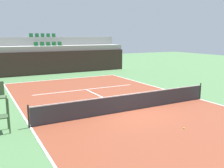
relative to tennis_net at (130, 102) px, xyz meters
The scene contains 14 objects.
ground_plane 0.51m from the tennis_net, ahead, with size 80.00×80.00×0.00m, color #477042.
court_surface 0.50m from the tennis_net, ahead, with size 11.00×24.00×0.01m, color brown.
baseline_far 11.96m from the tennis_net, 90.00° to the left, with size 11.00×0.10×0.00m, color white.
sideline_left 5.47m from the tennis_net, behind, with size 0.10×24.00×0.00m, color white.
sideline_right 5.47m from the tennis_net, ahead, with size 0.10×24.00×0.00m, color white.
service_line_far 6.42m from the tennis_net, 90.00° to the left, with size 8.26×0.10×0.00m, color white.
centre_service_line 3.24m from the tennis_net, 90.00° to the left, with size 0.10×6.40×0.00m, color white.
back_wall 15.86m from the tennis_net, 90.00° to the left, with size 17.76×0.30×2.49m, color #33231E.
stands_tier_lower 17.22m from the tennis_net, 90.00° to the left, with size 17.76×2.40×3.05m, color #9E9E99.
stands_tier_upper 19.65m from the tennis_net, 90.00° to the left, with size 17.76×2.40×4.02m, color #9E9E99.
seating_row_lower 17.49m from the tennis_net, 90.00° to the left, with size 3.17×0.44×0.44m.
seating_row_upper 20.02m from the tennis_net, 90.00° to the left, with size 3.17×0.44×0.44m.
tennis_net is the anchor object (origin of this frame).
tennis_ball_2 3.61m from the tennis_net, 80.43° to the right, with size 0.07×0.07×0.07m, color #CCE033.
Camera 1 is at (-7.35, -11.31, 4.12)m, focal length 39.90 mm.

